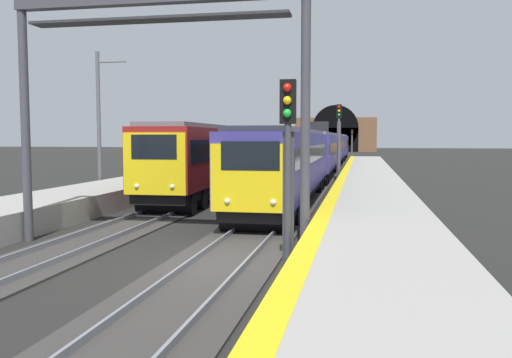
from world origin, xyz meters
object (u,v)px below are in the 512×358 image
(railway_signal_near, at_px, (288,157))
(catenary_mast_near, at_px, (99,123))
(train_main_approaching, at_px, (325,150))
(train_adjacent_platform, at_px, (248,151))
(railway_signal_far, at_px, (352,141))
(overhead_signal_gantry, at_px, (157,56))
(railway_signal_mid, at_px, (339,135))

(railway_signal_near, xyz_separation_m, catenary_mast_near, (15.75, 12.98, 1.30))
(train_main_approaching, height_order, train_adjacent_platform, train_main_approaching)
(catenary_mast_near, bearing_deg, train_main_approaching, -23.47)
(railway_signal_far, height_order, catenary_mast_near, catenary_mast_near)
(train_main_approaching, distance_m, railway_signal_near, 41.45)
(train_main_approaching, distance_m, train_adjacent_platform, 14.82)
(train_adjacent_platform, distance_m, railway_signal_near, 28.26)
(train_adjacent_platform, bearing_deg, overhead_signal_gantry, 3.97)
(train_main_approaching, height_order, railway_signal_near, railway_signal_near)
(railway_signal_far, relative_size, catenary_mast_near, 0.57)
(railway_signal_mid, xyz_separation_m, catenary_mast_near, (-13.07, 12.98, 0.68))
(railway_signal_near, xyz_separation_m, overhead_signal_gantry, (2.60, 4.30, 2.90))
(railway_signal_far, bearing_deg, train_adjacent_platform, -6.96)
(train_main_approaching, bearing_deg, railway_signal_far, 177.17)
(train_main_approaching, height_order, railway_signal_mid, railway_signal_mid)
(train_adjacent_platform, distance_m, catenary_mast_near, 13.36)
(railway_signal_far, xyz_separation_m, overhead_signal_gantry, (-80.32, 4.30, 3.01))
(overhead_signal_gantry, bearing_deg, railway_signal_mid, -9.32)
(railway_signal_mid, xyz_separation_m, railway_signal_far, (54.10, -0.00, -0.73))
(train_adjacent_platform, relative_size, railway_signal_far, 8.54)
(train_adjacent_platform, bearing_deg, train_main_approaching, 158.86)
(overhead_signal_gantry, bearing_deg, train_adjacent_platform, 5.67)
(train_main_approaching, bearing_deg, train_adjacent_platform, -19.74)
(railway_signal_mid, height_order, overhead_signal_gantry, overhead_signal_gantry)
(train_main_approaching, distance_m, railway_signal_mid, 12.79)
(train_adjacent_platform, distance_m, railway_signal_far, 55.90)
(train_main_approaching, xyz_separation_m, railway_signal_near, (-41.40, -1.84, 0.75))
(train_adjacent_platform, bearing_deg, catenary_mast_near, -29.69)
(train_main_approaching, xyz_separation_m, train_adjacent_platform, (-13.97, 4.93, 0.18))
(train_adjacent_platform, relative_size, railway_signal_mid, 6.84)
(train_adjacent_platform, bearing_deg, railway_signal_near, 12.16)
(railway_signal_mid, bearing_deg, overhead_signal_gantry, -9.32)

